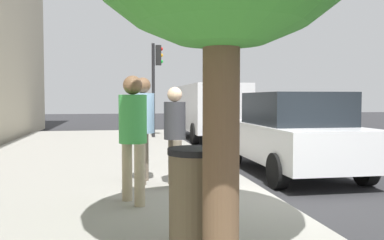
{
  "coord_description": "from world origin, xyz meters",
  "views": [
    {
      "loc": [
        -6.21,
        2.41,
        1.64
      ],
      "look_at": [
        1.53,
        1.01,
        1.24
      ],
      "focal_mm": 39.78,
      "sensor_mm": 36.0,
      "label": 1
    }
  ],
  "objects_px": {
    "pedestrian_at_meter": "(175,129)",
    "trash_bin": "(197,199)",
    "parking_meter": "(229,126)",
    "parked_van_far": "(211,108)",
    "traffic_signal": "(156,74)",
    "pedestrian_bystander": "(133,128)",
    "parking_officer": "(143,120)",
    "parked_sedan_near": "(292,133)"
  },
  "relations": [
    {
      "from": "parked_van_far",
      "to": "traffic_signal",
      "type": "height_order",
      "value": "traffic_signal"
    },
    {
      "from": "parked_sedan_near",
      "to": "parked_van_far",
      "type": "relative_size",
      "value": 0.84
    },
    {
      "from": "pedestrian_bystander",
      "to": "parking_meter",
      "type": "bearing_deg",
      "value": 8.06
    },
    {
      "from": "parked_van_far",
      "to": "trash_bin",
      "type": "xyz_separation_m",
      "value": [
        -12.51,
        2.97,
        -0.6
      ]
    },
    {
      "from": "pedestrian_at_meter",
      "to": "parked_van_far",
      "type": "bearing_deg",
      "value": 68.67
    },
    {
      "from": "parked_sedan_near",
      "to": "pedestrian_at_meter",
      "type": "bearing_deg",
      "value": 118.28
    },
    {
      "from": "pedestrian_at_meter",
      "to": "parked_van_far",
      "type": "relative_size",
      "value": 0.32
    },
    {
      "from": "parking_meter",
      "to": "parked_sedan_near",
      "type": "bearing_deg",
      "value": -50.5
    },
    {
      "from": "parking_meter",
      "to": "parked_van_far",
      "type": "xyz_separation_m",
      "value": [
        9.45,
        -1.82,
        0.09
      ]
    },
    {
      "from": "pedestrian_bystander",
      "to": "trash_bin",
      "type": "height_order",
      "value": "pedestrian_bystander"
    },
    {
      "from": "parking_officer",
      "to": "traffic_signal",
      "type": "height_order",
      "value": "traffic_signal"
    },
    {
      "from": "parking_meter",
      "to": "parked_sedan_near",
      "type": "xyz_separation_m",
      "value": [
        1.5,
        -1.82,
        -0.27
      ]
    },
    {
      "from": "parked_sedan_near",
      "to": "trash_bin",
      "type": "xyz_separation_m",
      "value": [
        -4.56,
        2.97,
        -0.24
      ]
    },
    {
      "from": "pedestrian_bystander",
      "to": "parked_van_far",
      "type": "xyz_separation_m",
      "value": [
        10.51,
        -3.52,
        0.03
      ]
    },
    {
      "from": "pedestrian_bystander",
      "to": "parked_sedan_near",
      "type": "distance_m",
      "value": 4.37
    },
    {
      "from": "pedestrian_bystander",
      "to": "trash_bin",
      "type": "relative_size",
      "value": 1.8
    },
    {
      "from": "parking_meter",
      "to": "parked_van_far",
      "type": "bearing_deg",
      "value": -10.91
    },
    {
      "from": "trash_bin",
      "to": "traffic_signal",
      "type": "bearing_deg",
      "value": -3.53
    },
    {
      "from": "parking_officer",
      "to": "pedestrian_at_meter",
      "type": "bearing_deg",
      "value": -27.34
    },
    {
      "from": "parked_van_far",
      "to": "trash_bin",
      "type": "relative_size",
      "value": 5.18
    },
    {
      "from": "parking_officer",
      "to": "parked_van_far",
      "type": "xyz_separation_m",
      "value": [
        9.04,
        -3.28,
        -0.01
      ]
    },
    {
      "from": "parking_officer",
      "to": "parking_meter",
      "type": "bearing_deg",
      "value": -5.2
    },
    {
      "from": "parking_meter",
      "to": "pedestrian_bystander",
      "type": "height_order",
      "value": "pedestrian_bystander"
    },
    {
      "from": "pedestrian_bystander",
      "to": "trash_bin",
      "type": "bearing_deg",
      "value": -98.86
    },
    {
      "from": "pedestrian_at_meter",
      "to": "pedestrian_bystander",
      "type": "relative_size",
      "value": 0.93
    },
    {
      "from": "parked_sedan_near",
      "to": "trash_bin",
      "type": "relative_size",
      "value": 4.36
    },
    {
      "from": "parked_van_far",
      "to": "trash_bin",
      "type": "bearing_deg",
      "value": 166.63
    },
    {
      "from": "pedestrian_bystander",
      "to": "parked_sedan_near",
      "type": "xyz_separation_m",
      "value": [
        2.57,
        -3.52,
        -0.33
      ]
    },
    {
      "from": "parking_meter",
      "to": "parked_van_far",
      "type": "height_order",
      "value": "parked_van_far"
    },
    {
      "from": "parking_meter",
      "to": "parking_officer",
      "type": "xyz_separation_m",
      "value": [
        0.4,
        1.46,
        0.1
      ]
    },
    {
      "from": "parking_meter",
      "to": "pedestrian_bystander",
      "type": "relative_size",
      "value": 0.78
    },
    {
      "from": "pedestrian_at_meter",
      "to": "trash_bin",
      "type": "bearing_deg",
      "value": -98.76
    },
    {
      "from": "parking_meter",
      "to": "pedestrian_bystander",
      "type": "xyz_separation_m",
      "value": [
        -1.06,
        1.7,
        0.06
      ]
    },
    {
      "from": "parked_sedan_near",
      "to": "parked_van_far",
      "type": "height_order",
      "value": "parked_van_far"
    },
    {
      "from": "pedestrian_bystander",
      "to": "parked_van_far",
      "type": "bearing_deg",
      "value": 47.44
    },
    {
      "from": "pedestrian_at_meter",
      "to": "trash_bin",
      "type": "relative_size",
      "value": 1.67
    },
    {
      "from": "parking_meter",
      "to": "trash_bin",
      "type": "relative_size",
      "value": 1.4
    },
    {
      "from": "pedestrian_at_meter",
      "to": "pedestrian_bystander",
      "type": "bearing_deg",
      "value": -129.74
    },
    {
      "from": "parking_meter",
      "to": "pedestrian_bystander",
      "type": "distance_m",
      "value": 2.0
    },
    {
      "from": "parked_sedan_near",
      "to": "traffic_signal",
      "type": "relative_size",
      "value": 1.22
    },
    {
      "from": "pedestrian_at_meter",
      "to": "trash_bin",
      "type": "xyz_separation_m",
      "value": [
        -3.07,
        0.2,
        -0.47
      ]
    },
    {
      "from": "pedestrian_bystander",
      "to": "parked_sedan_near",
      "type": "height_order",
      "value": "pedestrian_bystander"
    }
  ]
}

